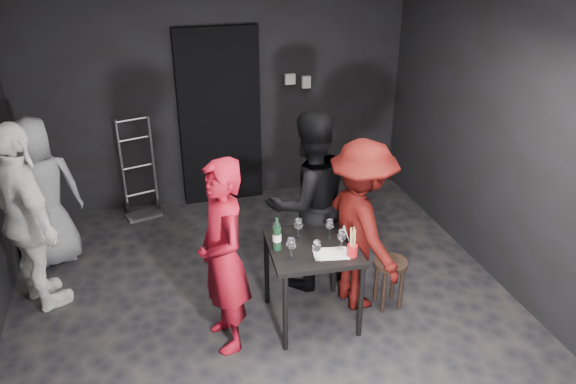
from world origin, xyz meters
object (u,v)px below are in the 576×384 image
object	(u,v)px
stool	(390,272)
server_red	(223,250)
hand_truck	(142,197)
man_maroon	(361,223)
bystander_grey	(41,192)
woman_black	(309,190)
wine_bottle	(277,237)
bystander_cream	(25,206)
tasting_table	(312,255)
breadstick_cup	(353,243)

from	to	relation	value
stool	server_red	bearing A→B (deg)	-176.99
hand_truck	man_maroon	world-z (taller)	man_maroon
bystander_grey	server_red	bearing A→B (deg)	119.95
woman_black	wine_bottle	world-z (taller)	woman_black
hand_truck	woman_black	xyz separation A→B (m)	(1.48, -1.81, 0.76)
woman_black	server_red	bearing A→B (deg)	24.81
hand_truck	server_red	distance (m)	2.62
stool	wine_bottle	world-z (taller)	wine_bottle
bystander_cream	bystander_grey	bearing A→B (deg)	-31.13
server_red	bystander_grey	world-z (taller)	server_red
tasting_table	stool	world-z (taller)	tasting_table
breadstick_cup	wine_bottle	bearing A→B (deg)	155.44
bystander_cream	breadstick_cup	xyz separation A→B (m)	(2.52, -1.09, -0.13)
wine_bottle	breadstick_cup	size ratio (longest dim) A/B	1.08
server_red	stool	bearing A→B (deg)	83.34
server_red	breadstick_cup	distance (m)	1.02
man_maroon	bystander_grey	world-z (taller)	man_maroon
stool	tasting_table	bearing A→B (deg)	179.28
bystander_cream	wine_bottle	xyz separation A→B (m)	(1.97, -0.84, -0.14)
wine_bottle	breadstick_cup	distance (m)	0.61
server_red	bystander_grey	size ratio (longest dim) A/B	1.14
bystander_cream	stool	bearing A→B (deg)	-136.59
server_red	breadstick_cup	world-z (taller)	server_red
hand_truck	server_red	xyz separation A→B (m)	(0.58, -2.46, 0.67)
tasting_table	man_maroon	size ratio (longest dim) A/B	0.46
hand_truck	stool	size ratio (longest dim) A/B	2.49
bystander_grey	wine_bottle	size ratio (longest dim) A/B	5.42
server_red	bystander_grey	distance (m)	2.25
tasting_table	wine_bottle	bearing A→B (deg)	176.30
man_maroon	wine_bottle	size ratio (longest dim) A/B	5.68
bystander_grey	breadstick_cup	size ratio (longest dim) A/B	5.83
stool	bystander_grey	world-z (taller)	bystander_grey
server_red	wine_bottle	xyz separation A→B (m)	(0.46, 0.11, -0.02)
hand_truck	bystander_cream	world-z (taller)	bystander_cream
hand_truck	man_maroon	distance (m)	2.95
tasting_table	stool	xyz separation A→B (m)	(0.72, -0.01, -0.29)
woman_black	wine_bottle	distance (m)	0.70
woman_black	breadstick_cup	distance (m)	0.81
breadstick_cup	stool	bearing A→B (deg)	25.66
hand_truck	tasting_table	size ratio (longest dim) A/B	1.56
breadstick_cup	bystander_cream	bearing A→B (deg)	156.66
bystander_grey	breadstick_cup	world-z (taller)	bystander_grey
stool	bystander_cream	xyz separation A→B (m)	(-2.99, 0.86, 0.64)
server_red	woman_black	distance (m)	1.11
bystander_cream	tasting_table	bearing A→B (deg)	-141.12
man_maroon	wine_bottle	xyz separation A→B (m)	(-0.77, -0.11, 0.05)
tasting_table	woman_black	bearing A→B (deg)	76.05
bystander_grey	breadstick_cup	xyz separation A→B (m)	(2.51, -1.81, 0.09)
tasting_table	server_red	distance (m)	0.80
man_maroon	breadstick_cup	distance (m)	0.43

